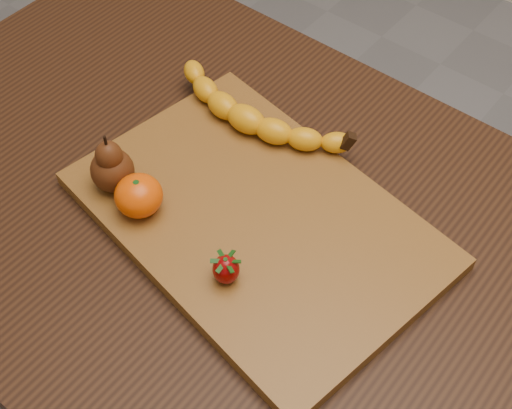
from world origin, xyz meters
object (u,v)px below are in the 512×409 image
Objects in this scene: table at (207,238)px; mandarin at (139,196)px; cutting_board at (256,219)px; pear at (110,162)px.

mandarin is at bearing -112.70° from table.
cutting_board is 0.19m from pear.
table is 11.53× the size of pear.
table is 0.17m from mandarin.
mandarin reaches higher than table.
pear is at bearing -140.50° from table.
table is 0.20m from pear.
pear reaches higher than mandarin.
cutting_board is 5.19× the size of pear.
table is 2.22× the size of cutting_board.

